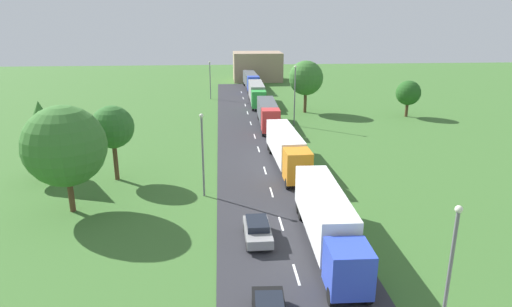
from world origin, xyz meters
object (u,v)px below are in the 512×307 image
at_px(car_second, 257,230).
at_px(tree_oak, 65,146).
at_px(truck_lead, 327,219).
at_px(lamppost_second, 203,151).
at_px(tree_birch, 408,93).
at_px(truck_second, 287,147).
at_px(distant_building, 257,66).
at_px(truck_third, 268,113).
at_px(truck_fourth, 257,93).
at_px(lamppost_third, 295,93).
at_px(tree_maple, 42,127).
at_px(lamppost_fourth, 210,78).
at_px(tree_pine, 112,127).
at_px(truck_fifth, 251,80).
at_px(lamppost_lead, 450,270).
at_px(tree_elm, 306,78).

height_order(car_second, tree_oak, tree_oak).
relative_size(truck_lead, car_second, 3.24).
height_order(lamppost_second, tree_birch, lamppost_second).
height_order(truck_lead, truck_second, truck_lead).
bearing_deg(lamppost_second, distant_building, 81.58).
bearing_deg(truck_third, truck_lead, -89.59).
relative_size(truck_fourth, lamppost_third, 1.50).
bearing_deg(tree_maple, lamppost_fourth, 71.00).
height_order(tree_maple, tree_pine, tree_maple).
xyz_separation_m(truck_fifth, distant_building, (2.63, 14.01, 1.44)).
height_order(lamppost_third, tree_pine, lamppost_third).
relative_size(lamppost_second, tree_maple, 0.96).
bearing_deg(truck_fourth, truck_third, -89.35).
distance_m(lamppost_fourth, distant_building, 28.19).
distance_m(truck_second, lamppost_lead, 27.94).
height_order(tree_oak, tree_elm, tree_oak).
distance_m(truck_third, car_second, 34.96).
distance_m(truck_third, tree_birch, 23.79).
xyz_separation_m(truck_fifth, tree_oak, (-19.35, -63.81, 3.56)).
distance_m(truck_third, truck_fourth, 17.35).
height_order(truck_third, distant_building, distant_building).
xyz_separation_m(lamppost_second, lamppost_third, (12.53, 26.23, 0.64)).
xyz_separation_m(truck_lead, truck_second, (-0.19, 17.66, -0.06)).
height_order(car_second, lamppost_third, lamppost_third).
bearing_deg(lamppost_third, car_second, -103.52).
xyz_separation_m(tree_maple, tree_elm, (31.42, 30.18, 0.41)).
bearing_deg(truck_third, tree_elm, 52.52).
relative_size(lamppost_fourth, tree_elm, 0.85).
bearing_deg(tree_maple, lamppost_second, -18.88).
height_order(tree_birch, distant_building, distant_building).
xyz_separation_m(truck_third, truck_fourth, (-0.20, 17.35, 0.10)).
bearing_deg(truck_second, lamppost_lead, -82.64).
bearing_deg(tree_birch, lamppost_third, -166.33).
bearing_deg(truck_lead, truck_second, 90.60).
relative_size(tree_maple, distant_building, 0.66).
xyz_separation_m(truck_second, car_second, (-4.50, -16.29, -1.32)).
xyz_separation_m(lamppost_third, tree_birch, (19.20, 4.67, -1.06)).
xyz_separation_m(truck_second, tree_birch, (23.11, 23.40, 1.70)).
xyz_separation_m(lamppost_lead, lamppost_second, (-12.19, 20.13, 0.06)).
bearing_deg(lamppost_fourth, lamppost_second, -89.71).
relative_size(lamppost_fourth, tree_oak, 0.82).
bearing_deg(truck_fifth, tree_oak, -106.87).
xyz_separation_m(tree_pine, distant_building, (19.94, 70.40, -1.81)).
height_order(truck_second, truck_third, truck_second).
bearing_deg(tree_birch, truck_second, -134.64).
relative_size(tree_oak, tree_birch, 1.53).
height_order(truck_lead, tree_birch, tree_birch).
relative_size(truck_lead, lamppost_fourth, 1.86).
xyz_separation_m(tree_oak, tree_elm, (26.74, 37.93, 0.15)).
height_order(tree_oak, distant_building, tree_oak).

